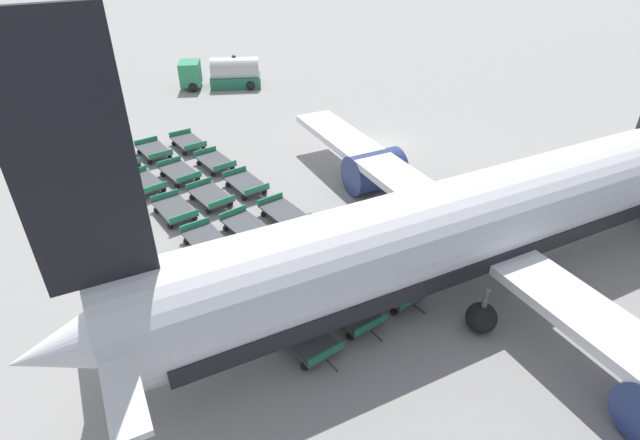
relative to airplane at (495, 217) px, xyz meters
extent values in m
plane|color=gray|center=(-15.36, 4.71, -3.14)|extent=(500.00, 500.00, 0.00)
cylinder|color=white|center=(0.02, 0.57, 0.18)|extent=(5.86, 36.47, 4.38)
cone|color=white|center=(-0.72, -17.57, 0.18)|extent=(4.37, 5.42, 4.16)
cube|color=black|center=(-0.69, -16.75, 6.43)|extent=(0.41, 3.29, 8.13)
cube|color=white|center=(-0.70, -17.05, 0.83)|extent=(9.99, 1.46, 0.24)
cube|color=white|center=(-0.04, -0.88, -0.81)|extent=(35.63, 4.08, 0.44)
cylinder|color=navy|center=(-9.67, -0.09, -1.82)|extent=(2.68, 3.63, 2.53)
cube|color=black|center=(0.02, 0.57, -0.59)|extent=(5.80, 32.84, 0.79)
sphere|color=black|center=(0.49, 11.82, -2.47)|extent=(1.34, 1.34, 1.34)
cylinder|color=#56565B|center=(2.96, -3.19, -1.69)|extent=(0.24, 0.24, 1.55)
sphere|color=black|center=(2.96, -3.19, -2.47)|extent=(1.34, 1.34, 1.34)
cylinder|color=#56565B|center=(-3.21, -2.93, -1.69)|extent=(0.24, 0.24, 1.55)
sphere|color=black|center=(-3.21, -2.93, -2.47)|extent=(1.34, 1.34, 1.34)
cube|color=#2D8C5B|center=(-35.98, -4.04, -1.64)|extent=(3.18, 2.80, 2.18)
cube|color=#236B4C|center=(-34.29, 0.00, -2.57)|extent=(4.34, 5.55, 1.13)
cylinder|color=#B7BABC|center=(-34.29, 0.00, -1.43)|extent=(4.02, 5.23, 2.41)
sphere|color=#333338|center=(-34.29, 0.00, -0.23)|extent=(0.44, 0.44, 0.44)
sphere|color=black|center=(-37.04, -3.31, -2.69)|extent=(0.90, 0.90, 0.90)
sphere|color=black|center=(-34.72, -4.29, -2.69)|extent=(0.90, 0.90, 0.90)
sphere|color=black|center=(-34.89, 1.82, -2.69)|extent=(0.90, 0.90, 0.90)
sphere|color=black|center=(-32.57, 0.85, -2.69)|extent=(0.90, 0.90, 0.90)
cube|color=#424449|center=(-21.16, -13.49, -2.59)|extent=(3.21, 2.03, 0.10)
cube|color=#237F56|center=(-19.68, -13.35, -2.38)|extent=(0.25, 1.73, 0.32)
cube|color=#237F56|center=(-22.63, -13.64, -2.38)|extent=(0.25, 1.73, 0.32)
cube|color=#333338|center=(-19.29, -13.31, -2.71)|extent=(0.70, 0.13, 0.06)
sphere|color=black|center=(-20.02, -14.12, -2.96)|extent=(0.36, 0.36, 0.36)
sphere|color=black|center=(-20.17, -12.65, -2.96)|extent=(0.36, 0.36, 0.36)
sphere|color=black|center=(-22.15, -14.33, -2.96)|extent=(0.36, 0.36, 0.36)
sphere|color=black|center=(-22.29, -12.87, -2.96)|extent=(0.36, 0.36, 0.36)
cube|color=#424449|center=(-16.78, -12.95, -2.59)|extent=(3.34, 2.33, 0.10)
cube|color=#237F56|center=(-15.33, -12.64, -2.38)|extent=(0.44, 1.71, 0.32)
cube|color=#237F56|center=(-18.23, -13.25, -2.38)|extent=(0.44, 1.71, 0.32)
cube|color=#333338|center=(-14.95, -12.56, -2.71)|extent=(0.70, 0.20, 0.06)
sphere|color=black|center=(-15.58, -13.44, -2.96)|extent=(0.36, 0.36, 0.36)
sphere|color=black|center=(-15.89, -12.00, -2.96)|extent=(0.36, 0.36, 0.36)
sphere|color=black|center=(-17.67, -13.89, -2.96)|extent=(0.36, 0.36, 0.36)
sphere|color=black|center=(-17.98, -12.45, -2.96)|extent=(0.36, 0.36, 0.36)
cube|color=#424449|center=(-12.58, -12.15, -2.59)|extent=(3.23, 2.08, 0.10)
cube|color=#237F56|center=(-11.11, -11.97, -2.38)|extent=(0.28, 1.73, 0.32)
cube|color=#237F56|center=(-14.06, -12.32, -2.38)|extent=(0.28, 1.73, 0.32)
cube|color=#333338|center=(-10.72, -11.93, -2.71)|extent=(0.70, 0.14, 0.06)
sphere|color=black|center=(-11.44, -12.76, -2.96)|extent=(0.36, 0.36, 0.36)
sphere|color=black|center=(-11.61, -11.29, -2.96)|extent=(0.36, 0.36, 0.36)
sphere|color=black|center=(-13.56, -13.01, -2.96)|extent=(0.36, 0.36, 0.36)
sphere|color=black|center=(-13.73, -11.54, -2.96)|extent=(0.36, 0.36, 0.36)
cube|color=#424449|center=(-8.54, -11.52, -2.59)|extent=(3.23, 2.08, 0.10)
cube|color=#237F56|center=(-7.06, -11.35, -2.38)|extent=(0.28, 1.73, 0.32)
cube|color=#237F56|center=(-10.01, -11.70, -2.38)|extent=(0.28, 1.73, 0.32)
cube|color=#333338|center=(-6.68, -11.30, -2.71)|extent=(0.70, 0.14, 0.06)
sphere|color=black|center=(-7.39, -12.13, -2.96)|extent=(0.36, 0.36, 0.36)
sphere|color=black|center=(-7.56, -10.66, -2.96)|extent=(0.36, 0.36, 0.36)
sphere|color=black|center=(-9.51, -12.38, -2.96)|extent=(0.36, 0.36, 0.36)
sphere|color=black|center=(-9.68, -10.91, -2.96)|extent=(0.36, 0.36, 0.36)
cube|color=#424449|center=(-4.10, -10.86, -2.59)|extent=(3.25, 2.12, 0.10)
cube|color=#237F56|center=(-2.63, -10.67, -2.38)|extent=(0.31, 1.73, 0.32)
cube|color=#237F56|center=(-5.58, -11.06, -2.38)|extent=(0.31, 1.73, 0.32)
cube|color=#333338|center=(-2.25, -10.62, -2.71)|extent=(0.70, 0.15, 0.06)
sphere|color=black|center=(-2.95, -11.45, -2.96)|extent=(0.36, 0.36, 0.36)
sphere|color=black|center=(-3.14, -9.99, -2.96)|extent=(0.36, 0.36, 0.36)
sphere|color=black|center=(-5.07, -11.73, -2.96)|extent=(0.36, 0.36, 0.36)
sphere|color=black|center=(-5.26, -10.27, -2.96)|extent=(0.36, 0.36, 0.36)
cube|color=#424449|center=(0.11, -10.19, -2.59)|extent=(3.24, 2.09, 0.10)
cube|color=#237F56|center=(1.58, -10.01, -2.38)|extent=(0.29, 1.73, 0.32)
cube|color=#237F56|center=(-1.37, -10.37, -2.38)|extent=(0.29, 1.73, 0.32)
cube|color=#333338|center=(1.97, -9.96, -2.71)|extent=(0.70, 0.14, 0.06)
sphere|color=black|center=(1.25, -10.79, -2.96)|extent=(0.36, 0.36, 0.36)
sphere|color=black|center=(1.08, -9.33, -2.96)|extent=(0.36, 0.36, 0.36)
sphere|color=black|center=(-0.86, -11.05, -2.96)|extent=(0.36, 0.36, 0.36)
sphere|color=black|center=(-1.04, -9.58, -2.96)|extent=(0.36, 0.36, 0.36)
cube|color=#424449|center=(-21.53, -11.22, -2.59)|extent=(3.24, 2.10, 0.10)
cube|color=#237F56|center=(-20.06, -11.04, -2.38)|extent=(0.30, 1.73, 0.32)
cube|color=#237F56|center=(-23.01, -11.41, -2.38)|extent=(0.30, 1.73, 0.32)
cube|color=#333338|center=(-19.67, -10.99, -2.71)|extent=(0.70, 0.15, 0.06)
sphere|color=black|center=(-20.38, -11.82, -2.96)|extent=(0.36, 0.36, 0.36)
sphere|color=black|center=(-20.57, -10.36, -2.96)|extent=(0.36, 0.36, 0.36)
sphere|color=black|center=(-22.50, -12.09, -2.96)|extent=(0.36, 0.36, 0.36)
sphere|color=black|center=(-22.69, -10.63, -2.96)|extent=(0.36, 0.36, 0.36)
cube|color=#424449|center=(-17.17, -10.58, -2.59)|extent=(3.32, 2.27, 0.10)
cube|color=#237F56|center=(-15.71, -10.31, -2.38)|extent=(0.40, 1.72, 0.32)
cube|color=#237F56|center=(-18.63, -10.85, -2.38)|extent=(0.40, 1.72, 0.32)
cube|color=#333338|center=(-15.33, -10.23, -2.71)|extent=(0.70, 0.19, 0.06)
sphere|color=black|center=(-15.99, -11.11, -2.96)|extent=(0.36, 0.36, 0.36)
sphere|color=black|center=(-16.26, -9.66, -2.96)|extent=(0.36, 0.36, 0.36)
sphere|color=black|center=(-18.09, -11.50, -2.96)|extent=(0.36, 0.36, 0.36)
sphere|color=black|center=(-18.36, -10.05, -2.96)|extent=(0.36, 0.36, 0.36)
cube|color=#424449|center=(-13.10, -9.80, -2.59)|extent=(3.29, 2.21, 0.10)
cube|color=#237F56|center=(-11.64, -9.55, -2.38)|extent=(0.36, 1.72, 0.32)
cube|color=#237F56|center=(-14.57, -10.04, -2.38)|extent=(0.36, 1.72, 0.32)
cube|color=#333338|center=(-11.25, -9.49, -2.71)|extent=(0.70, 0.17, 0.06)
sphere|color=black|center=(-11.93, -10.35, -2.96)|extent=(0.36, 0.36, 0.36)
sphere|color=black|center=(-12.17, -8.89, -2.96)|extent=(0.36, 0.36, 0.36)
sphere|color=black|center=(-14.03, -10.70, -2.96)|extent=(0.36, 0.36, 0.36)
sphere|color=black|center=(-14.27, -9.24, -2.96)|extent=(0.36, 0.36, 0.36)
cube|color=#424449|center=(-8.77, -9.15, -2.59)|extent=(3.31, 2.26, 0.10)
cube|color=#237F56|center=(-7.31, -8.88, -2.38)|extent=(0.39, 1.72, 0.32)
cube|color=#237F56|center=(-10.23, -9.42, -2.38)|extent=(0.39, 1.72, 0.32)
cube|color=#333338|center=(-6.92, -8.81, -2.71)|extent=(0.70, 0.19, 0.06)
sphere|color=black|center=(-7.58, -9.68, -2.96)|extent=(0.36, 0.36, 0.36)
sphere|color=black|center=(-7.85, -8.23, -2.96)|extent=(0.36, 0.36, 0.36)
sphere|color=black|center=(-9.68, -10.07, -2.96)|extent=(0.36, 0.36, 0.36)
sphere|color=black|center=(-9.95, -8.62, -2.96)|extent=(0.36, 0.36, 0.36)
cube|color=#424449|center=(-4.63, -8.31, -2.59)|extent=(3.30, 2.22, 0.10)
cube|color=#237F56|center=(-3.16, -8.06, -2.38)|extent=(0.37, 1.72, 0.32)
cube|color=#237F56|center=(-6.09, -8.56, -2.38)|extent=(0.37, 1.72, 0.32)
cube|color=#333338|center=(-2.78, -8.00, -2.71)|extent=(0.70, 0.18, 0.06)
sphere|color=black|center=(-3.45, -8.86, -2.96)|extent=(0.36, 0.36, 0.36)
sphere|color=black|center=(-3.70, -7.40, -2.96)|extent=(0.36, 0.36, 0.36)
sphere|color=black|center=(-5.56, -9.21, -2.96)|extent=(0.36, 0.36, 0.36)
sphere|color=black|center=(-5.80, -7.76, -2.96)|extent=(0.36, 0.36, 0.36)
cube|color=#424449|center=(-0.37, -7.76, -2.59)|extent=(3.22, 2.05, 0.10)
cube|color=#237F56|center=(1.11, -7.60, -2.38)|extent=(0.26, 1.73, 0.32)
cube|color=#237F56|center=(-1.85, -7.92, -2.38)|extent=(0.26, 1.73, 0.32)
cube|color=#333338|center=(1.49, -7.56, -2.71)|extent=(0.70, 0.13, 0.06)
sphere|color=black|center=(0.77, -8.38, -2.96)|extent=(0.36, 0.36, 0.36)
sphere|color=black|center=(0.61, -6.91, -2.96)|extent=(0.36, 0.36, 0.36)
sphere|color=black|center=(-1.35, -8.61, -2.96)|extent=(0.36, 0.36, 0.36)
sphere|color=black|center=(-1.51, -7.14, -2.96)|extent=(0.36, 0.36, 0.36)
cube|color=#424449|center=(-21.80, -8.62, -2.59)|extent=(3.21, 2.05, 0.10)
cube|color=#237F56|center=(-20.33, -8.46, -2.38)|extent=(0.26, 1.73, 0.32)
cube|color=#237F56|center=(-23.28, -8.77, -2.38)|extent=(0.26, 1.73, 0.32)
cube|color=#333338|center=(-19.94, -8.42, -2.71)|extent=(0.70, 0.13, 0.06)
sphere|color=black|center=(-20.66, -9.24, -2.96)|extent=(0.36, 0.36, 0.36)
sphere|color=black|center=(-20.82, -7.77, -2.96)|extent=(0.36, 0.36, 0.36)
sphere|color=black|center=(-22.79, -9.46, -2.96)|extent=(0.36, 0.36, 0.36)
sphere|color=black|center=(-22.94, -8.00, -2.96)|extent=(0.36, 0.36, 0.36)
cube|color=#424449|center=(-17.60, -7.96, -2.59)|extent=(3.27, 2.15, 0.10)
cube|color=#237F56|center=(-16.13, -7.74, -2.38)|extent=(0.33, 1.73, 0.32)
cube|color=#237F56|center=(-19.07, -8.17, -2.38)|extent=(0.33, 1.73, 0.32)
cube|color=#333338|center=(-15.74, -7.69, -2.71)|extent=(0.70, 0.16, 0.06)
sphere|color=black|center=(-16.44, -8.53, -2.96)|extent=(0.36, 0.36, 0.36)
sphere|color=black|center=(-16.65, -7.07, -2.96)|extent=(0.36, 0.36, 0.36)
sphere|color=black|center=(-18.55, -8.84, -2.96)|extent=(0.36, 0.36, 0.36)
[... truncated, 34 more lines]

